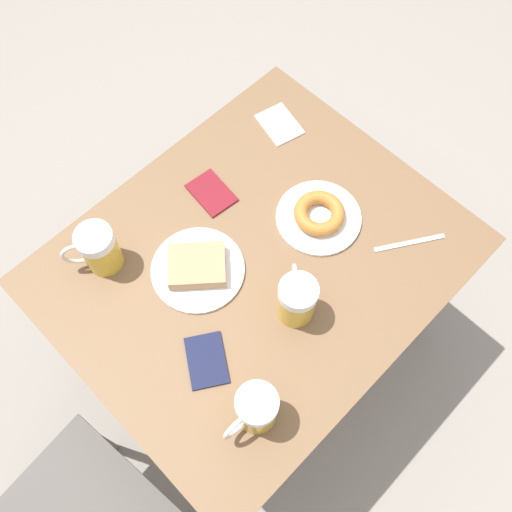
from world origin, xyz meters
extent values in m
plane|color=gray|center=(0.00, 0.00, 0.00)|extent=(8.00, 8.00, 0.00)
cube|color=brown|center=(0.00, 0.00, 0.69)|extent=(0.83, 1.00, 0.03)
cylinder|color=black|center=(-0.37, -0.46, 0.34)|extent=(0.04, 0.04, 0.68)
cylinder|color=black|center=(0.37, -0.46, 0.34)|extent=(0.04, 0.04, 0.68)
cylinder|color=black|center=(0.37, 0.46, 0.34)|extent=(0.04, 0.04, 0.68)
cylinder|color=#514C47|center=(0.07, 0.60, 0.21)|extent=(0.03, 0.03, 0.43)
cylinder|color=white|center=(0.08, 0.12, 0.71)|extent=(0.23, 0.23, 0.01)
cube|color=tan|center=(0.08, 0.12, 0.74)|extent=(0.18, 0.18, 0.04)
cylinder|color=white|center=(-0.03, -0.20, 0.71)|extent=(0.22, 0.22, 0.01)
torus|color=#B2702D|center=(-0.03, -0.20, 0.74)|extent=(0.13, 0.13, 0.04)
cylinder|color=gold|center=(-0.27, 0.27, 0.76)|extent=(0.09, 0.09, 0.11)
cylinder|color=white|center=(-0.27, 0.27, 0.83)|extent=(0.09, 0.09, 0.03)
torus|color=silver|center=(-0.27, 0.32, 0.78)|extent=(0.02, 0.09, 0.09)
cylinder|color=gold|center=(-0.16, 0.03, 0.76)|extent=(0.09, 0.09, 0.11)
cylinder|color=white|center=(-0.16, 0.03, 0.83)|extent=(0.09, 0.09, 0.03)
torus|color=silver|center=(-0.13, 0.00, 0.78)|extent=(0.07, 0.07, 0.09)
cylinder|color=gold|center=(0.26, 0.27, 0.76)|extent=(0.09, 0.09, 0.11)
cylinder|color=white|center=(0.26, 0.27, 0.83)|extent=(0.09, 0.09, 0.03)
torus|color=silver|center=(0.29, 0.31, 0.78)|extent=(0.05, 0.08, 0.09)
cube|color=white|center=(0.25, -0.35, 0.71)|extent=(0.14, 0.12, 0.00)
cube|color=silver|center=(-0.25, -0.31, 0.71)|extent=(0.11, 0.17, 0.00)
cube|color=#141938|center=(-0.10, 0.27, 0.71)|extent=(0.15, 0.14, 0.01)
cube|color=maroon|center=(0.22, -0.05, 0.71)|extent=(0.13, 0.10, 0.01)
camera|label=1|loc=(-0.43, 0.43, 2.01)|focal=40.00mm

